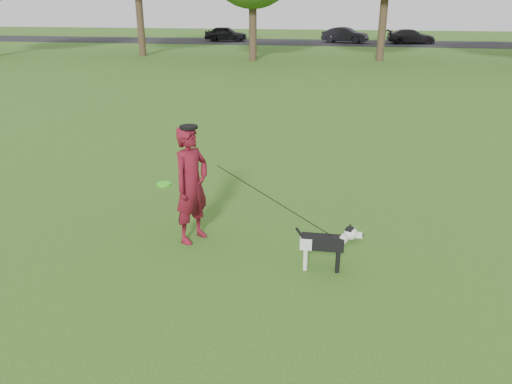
% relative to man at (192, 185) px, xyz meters
% --- Properties ---
extents(ground, '(120.00, 120.00, 0.00)m').
position_rel_man_xyz_m(ground, '(0.68, -0.24, -0.96)').
color(ground, '#285116').
rests_on(ground, ground).
extents(road, '(120.00, 7.00, 0.02)m').
position_rel_man_xyz_m(road, '(0.68, 39.76, -0.95)').
color(road, black).
rests_on(road, ground).
extents(man, '(0.72, 0.83, 1.91)m').
position_rel_man_xyz_m(man, '(0.00, 0.00, 0.00)').
color(man, '#520B12').
rests_on(man, ground).
extents(dog, '(0.98, 0.20, 0.74)m').
position_rel_man_xyz_m(dog, '(2.20, -0.65, -0.50)').
color(dog, black).
rests_on(dog, ground).
extents(car_left, '(3.86, 1.57, 1.31)m').
position_rel_man_xyz_m(car_left, '(-8.31, 39.76, -0.28)').
color(car_left, black).
rests_on(car_left, road).
extents(car_mid, '(4.24, 2.53, 1.32)m').
position_rel_man_xyz_m(car_mid, '(2.52, 39.76, -0.28)').
color(car_mid, black).
rests_on(car_mid, road).
extents(car_right, '(4.30, 2.17, 1.20)m').
position_rel_man_xyz_m(car_right, '(8.18, 39.76, -0.34)').
color(car_right, black).
rests_on(car_right, road).
extents(man_held_items, '(2.86, 0.79, 1.42)m').
position_rel_man_xyz_m(man_held_items, '(1.39, -0.35, -0.04)').
color(man_held_items, '#37E11C').
rests_on(man_held_items, ground).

